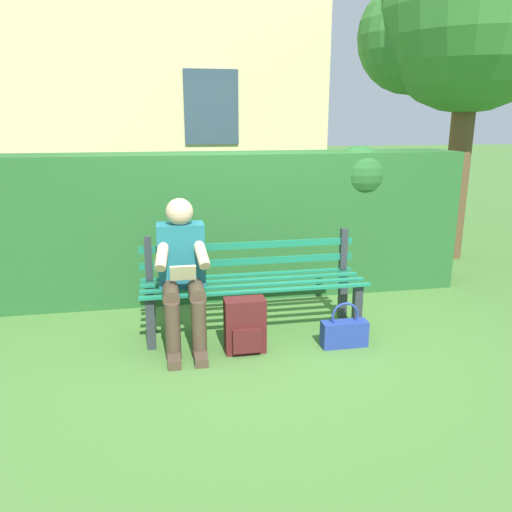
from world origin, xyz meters
name	(u,v)px	position (x,y,z in m)	size (l,w,h in m)	color
ground	(254,331)	(0.00, 0.00, 0.00)	(60.00, 60.00, 0.00)	#477533
park_bench	(252,282)	(0.00, -0.06, 0.43)	(1.91, 0.52, 0.84)	#2D3338
person_seated	(182,269)	(0.60, 0.10, 0.63)	(0.44, 0.73, 1.19)	#1E6672
hedge_backdrop	(210,223)	(0.26, -1.08, 0.76)	(5.26, 0.70, 1.53)	#265B28
tree	(463,19)	(-2.94, -2.02, 2.96)	(2.45, 2.33, 4.19)	brown
building_facade	(88,19)	(1.89, -6.28, 3.54)	(8.15, 3.25, 7.09)	beige
backpack	(245,326)	(0.14, 0.37, 0.21)	(0.32, 0.24, 0.44)	#4C1919
handbag	(344,332)	(-0.67, 0.42, 0.12)	(0.38, 0.13, 0.38)	navy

